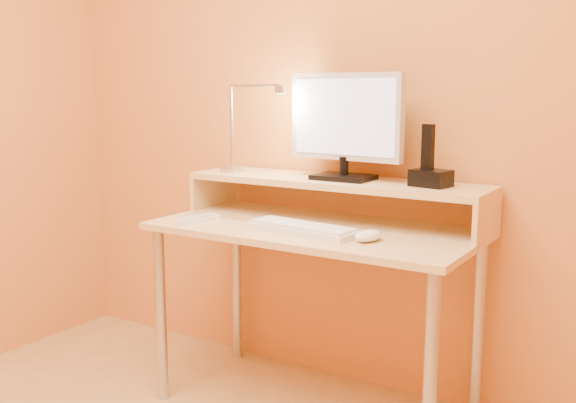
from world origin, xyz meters
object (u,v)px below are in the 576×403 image
Objects in this scene: monitor_panel at (346,117)px; phone_dock at (431,178)px; remote_control at (199,220)px; lamp_base at (232,169)px; keyboard at (302,230)px; mouse at (368,236)px.

phone_dock is (0.35, -0.01, -0.21)m from monitor_panel.
monitor_panel is 0.40m from phone_dock.
phone_dock is 0.88m from remote_control.
lamp_base is at bearing -167.01° from phone_dock.
phone_dock is 0.49m from keyboard.
mouse reaches higher than keyboard.
monitor_panel is 1.16× the size of keyboard.
keyboard is (0.49, -0.24, -0.16)m from lamp_base.
monitor_panel reaches higher than phone_dock.
monitor_panel is 2.61× the size of remote_control.
phone_dock reaches higher than keyboard.
lamp_base is 0.54× the size of remote_control.
lamp_base is at bearing 174.77° from mouse.
lamp_base is 0.77× the size of phone_dock.
mouse is (-0.11, -0.27, -0.17)m from phone_dock.
lamp_base is 0.57m from keyboard.
phone_dock reaches higher than lamp_base.
monitor_panel is at bearing 4.51° from lamp_base.
monitor_panel is at bearing -170.67° from phone_dock.
keyboard is 3.54× the size of mouse.
mouse is at bearing -101.30° from phone_dock.
remote_control is at bearing -138.34° from monitor_panel.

